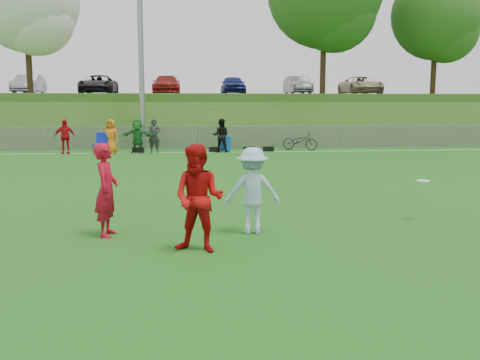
{
  "coord_description": "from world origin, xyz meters",
  "views": [
    {
      "loc": [
        -0.75,
        -9.01,
        2.47
      ],
      "look_at": [
        0.25,
        0.5,
        1.09
      ],
      "focal_mm": 40.0,
      "sensor_mm": 36.0,
      "label": 1
    }
  ],
  "objects": [
    {
      "name": "fence",
      "position": [
        0.0,
        20.0,
        0.65
      ],
      "size": [
        58.0,
        0.06,
        1.3
      ],
      "color": "gray",
      "rests_on": "ground"
    },
    {
      "name": "player_red_center",
      "position": [
        -0.52,
        -0.26,
        0.9
      ],
      "size": [
        1.06,
        0.95,
        1.8
      ],
      "primitive_type": "imported",
      "rotation": [
        0.0,
        0.0,
        -0.37
      ],
      "color": "#B90C0C",
      "rests_on": "ground"
    },
    {
      "name": "bicycle",
      "position": [
        5.36,
        18.82,
        0.5
      ],
      "size": [
        2.0,
        1.51,
        1.01
      ],
      "primitive_type": "imported",
      "rotation": [
        0.0,
        0.0,
        1.07
      ],
      "color": "#2D2E30",
      "rests_on": "ground"
    },
    {
      "name": "camp_chair",
      "position": [
        -4.87,
        17.78,
        0.3
      ],
      "size": [
        0.71,
        0.72,
        1.03
      ],
      "rotation": [
        0.0,
        0.0,
        -0.27
      ],
      "color": "#1025B6",
      "rests_on": "ground"
    },
    {
      "name": "player_red_left",
      "position": [
        -2.2,
        1.01,
        0.87
      ],
      "size": [
        0.48,
        0.68,
        1.74
      ],
      "primitive_type": "imported",
      "rotation": [
        0.0,
        0.0,
        1.47
      ],
      "color": "#AE0C20",
      "rests_on": "ground"
    },
    {
      "name": "ground",
      "position": [
        0.0,
        0.0,
        0.0
      ],
      "size": [
        120.0,
        120.0,
        0.0
      ],
      "primitive_type": "plane",
      "color": "#1C5B13",
      "rests_on": "ground"
    },
    {
      "name": "spectator_row",
      "position": [
        -2.91,
        18.0,
        0.85
      ],
      "size": [
        8.69,
        0.81,
        1.69
      ],
      "color": "red",
      "rests_on": "ground"
    },
    {
      "name": "recycling_bin",
      "position": [
        1.37,
        18.39,
        0.4
      ],
      "size": [
        0.69,
        0.69,
        0.8
      ],
      "primitive_type": "cylinder",
      "rotation": [
        0.0,
        0.0,
        0.38
      ],
      "color": "#0F4EAC",
      "rests_on": "ground"
    },
    {
      "name": "tree_green_far",
      "position": [
        16.16,
        25.92,
        7.96
      ],
      "size": [
        5.88,
        5.88,
        8.19
      ],
      "color": "black",
      "rests_on": "berm"
    },
    {
      "name": "parking_lot",
      "position": [
        0.0,
        33.0,
        3.05
      ],
      "size": [
        120.0,
        12.0,
        0.1
      ],
      "primitive_type": "cube",
      "color": "black",
      "rests_on": "berm"
    },
    {
      "name": "berm",
      "position": [
        0.0,
        31.0,
        1.5
      ],
      "size": [
        120.0,
        18.0,
        3.0
      ],
      "primitive_type": "cube",
      "color": "#2B5919",
      "rests_on": "ground"
    },
    {
      "name": "gear_bags",
      "position": [
        0.96,
        18.1,
        0.13
      ],
      "size": [
        7.18,
        0.49,
        0.26
      ],
      "color": "black",
      "rests_on": "ground"
    },
    {
      "name": "frisbee",
      "position": [
        4.29,
        1.71,
        0.84
      ],
      "size": [
        0.27,
        0.27,
        0.02
      ],
      "color": "white",
      "rests_on": "ground"
    },
    {
      "name": "sideline_far",
      "position": [
        0.0,
        18.0,
        0.01
      ],
      "size": [
        60.0,
        0.1,
        0.01
      ],
      "primitive_type": "cube",
      "color": "white",
      "rests_on": "ground"
    },
    {
      "name": "player_blue",
      "position": [
        0.53,
        0.92,
        0.82
      ],
      "size": [
        1.08,
        0.64,
        1.65
      ],
      "primitive_type": "imported",
      "rotation": [
        0.0,
        0.0,
        3.11
      ],
      "color": "#A0C4DF",
      "rests_on": "ground"
    },
    {
      "name": "tree_white_flowering",
      "position": [
        -9.84,
        24.92,
        8.32
      ],
      "size": [
        6.3,
        6.3,
        8.78
      ],
      "color": "black",
      "rests_on": "berm"
    },
    {
      "name": "light_pole",
      "position": [
        -3.0,
        20.8,
        6.71
      ],
      "size": [
        1.2,
        0.4,
        12.15
      ],
      "color": "gray",
      "rests_on": "ground"
    },
    {
      "name": "car_row",
      "position": [
        -1.17,
        32.0,
        3.82
      ],
      "size": [
        32.04,
        5.18,
        1.44
      ],
      "color": "silver",
      "rests_on": "parking_lot"
    }
  ]
}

